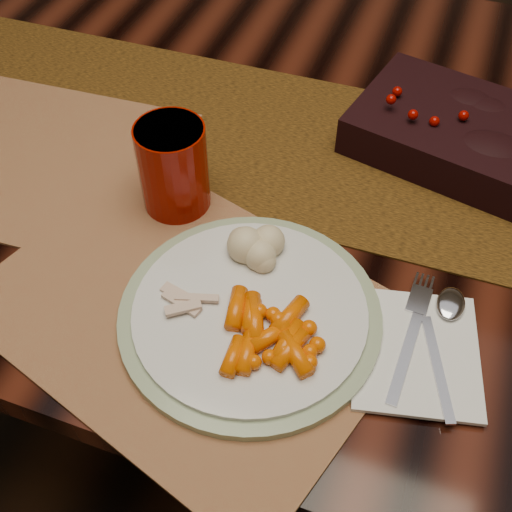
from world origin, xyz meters
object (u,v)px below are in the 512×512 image
(centerpiece, at_px, (494,140))
(turkey_shreds, at_px, (185,302))
(baby_carrots, at_px, (267,339))
(mashed_potatoes, at_px, (257,241))
(napkin, at_px, (416,351))
(placemat_main, at_px, (188,312))
(dining_table, at_px, (324,305))
(dinner_plate, at_px, (250,314))
(red_cup, at_px, (173,167))

(centerpiece, bearing_deg, turkey_shreds, -127.04)
(baby_carrots, distance_m, mashed_potatoes, 0.13)
(centerpiece, height_order, napkin, centerpiece)
(baby_carrots, bearing_deg, mashed_potatoes, 114.96)
(mashed_potatoes, xyz_separation_m, turkey_shreds, (-0.05, -0.10, -0.01))
(mashed_potatoes, bearing_deg, placemat_main, -117.02)
(dining_table, relative_size, dinner_plate, 6.11)
(dining_table, distance_m, mashed_potatoes, 0.48)
(dining_table, bearing_deg, dinner_plate, -94.65)
(turkey_shreds, height_order, red_cup, red_cup)
(placemat_main, relative_size, baby_carrots, 3.89)
(centerpiece, relative_size, napkin, 2.42)
(mashed_potatoes, distance_m, turkey_shreds, 0.11)
(red_cup, bearing_deg, baby_carrots, -43.62)
(dining_table, relative_size, red_cup, 15.13)
(dining_table, xyz_separation_m, mashed_potatoes, (-0.05, -0.24, 0.42))
(turkey_shreds, bearing_deg, mashed_potatoes, 64.62)
(red_cup, bearing_deg, dinner_plate, -42.77)
(centerpiece, distance_m, red_cup, 0.43)
(mashed_potatoes, height_order, turkey_shreds, mashed_potatoes)
(dining_table, height_order, napkin, napkin)
(mashed_potatoes, bearing_deg, red_cup, 155.25)
(centerpiece, bearing_deg, placemat_main, -127.51)
(mashed_potatoes, relative_size, turkey_shreds, 1.02)
(turkey_shreds, xyz_separation_m, napkin, (0.25, 0.04, -0.02))
(mashed_potatoes, relative_size, napkin, 0.50)
(dinner_plate, distance_m, turkey_shreds, 0.07)
(placemat_main, relative_size, dinner_plate, 1.53)
(dining_table, height_order, baby_carrots, baby_carrots)
(dining_table, xyz_separation_m, dinner_plate, (-0.03, -0.32, 0.39))
(turkey_shreds, bearing_deg, dinner_plate, 16.07)
(centerpiece, height_order, turkey_shreds, centerpiece)
(centerpiece, distance_m, turkey_shreds, 0.48)
(baby_carrots, bearing_deg, placemat_main, 168.59)
(dinner_plate, bearing_deg, placemat_main, -168.09)
(placemat_main, bearing_deg, dinner_plate, 29.36)
(dining_table, bearing_deg, baby_carrots, -88.89)
(centerpiece, bearing_deg, red_cup, -149.42)
(centerpiece, distance_m, baby_carrots, 0.44)
(baby_carrots, height_order, turkey_shreds, baby_carrots)
(mashed_potatoes, bearing_deg, dining_table, 78.78)
(centerpiece, height_order, dinner_plate, centerpiece)
(turkey_shreds, relative_size, red_cup, 0.64)
(centerpiece, height_order, baby_carrots, centerpiece)
(dining_table, distance_m, baby_carrots, 0.54)
(centerpiece, bearing_deg, mashed_potatoes, -130.55)
(placemat_main, height_order, napkin, napkin)
(dining_table, relative_size, placemat_main, 3.98)
(napkin, height_order, red_cup, red_cup)
(placemat_main, bearing_deg, red_cup, 135.39)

